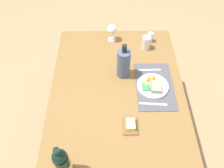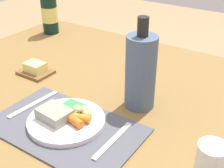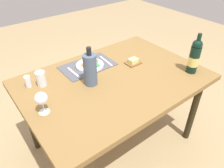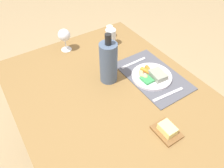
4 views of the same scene
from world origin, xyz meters
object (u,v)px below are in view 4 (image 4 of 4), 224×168
(dinner_plate, at_px, (152,76))
(butter_dish, at_px, (167,130))
(wine_glass, at_px, (64,36))
(cooler_bottle, at_px, (108,62))
(dining_table, at_px, (119,111))
(fork, at_px, (168,94))
(salt_shaker, at_px, (110,32))
(knife, at_px, (134,63))
(water_tumbler, at_px, (111,38))

(dinner_plate, distance_m, butter_dish, 0.38)
(wine_glass, xyz_separation_m, cooler_bottle, (-0.42, -0.08, 0.02))
(dining_table, xyz_separation_m, wine_glass, (0.60, 0.03, 0.19))
(fork, distance_m, salt_shaker, 0.69)
(fork, height_order, salt_shaker, salt_shaker)
(knife, xyz_separation_m, cooler_bottle, (-0.03, 0.21, 0.12))
(fork, distance_m, butter_dish, 0.25)
(water_tumbler, relative_size, cooler_bottle, 0.38)
(dining_table, height_order, fork, fork)
(wine_glass, relative_size, water_tumbler, 1.35)
(cooler_bottle, distance_m, butter_dish, 0.48)
(dinner_plate, distance_m, fork, 0.16)
(dinner_plate, xyz_separation_m, fork, (-0.16, 0.02, -0.01))
(fork, xyz_separation_m, water_tumbler, (0.60, -0.01, 0.04))
(wine_glass, relative_size, cooler_bottle, 0.51)
(butter_dish, bearing_deg, dining_table, 15.87)
(fork, xyz_separation_m, salt_shaker, (0.68, -0.05, 0.04))
(knife, bearing_deg, dinner_plate, -178.14)
(butter_dish, bearing_deg, wine_glass, 7.33)
(knife, distance_m, water_tumbler, 0.27)
(dinner_plate, relative_size, cooler_bottle, 0.78)
(water_tumbler, xyz_separation_m, cooler_bottle, (-0.31, 0.21, 0.08))
(water_tumbler, height_order, cooler_bottle, cooler_bottle)
(cooler_bottle, height_order, butter_dish, cooler_bottle)
(dinner_plate, relative_size, fork, 1.18)
(wine_glass, bearing_deg, water_tumbler, -110.66)
(water_tumbler, bearing_deg, wine_glass, 69.34)
(dining_table, height_order, cooler_bottle, cooler_bottle)
(dinner_plate, relative_size, knife, 1.27)
(fork, xyz_separation_m, cooler_bottle, (0.29, 0.20, 0.12))
(fork, relative_size, butter_dish, 1.56)
(dining_table, bearing_deg, dinner_plate, -79.09)
(dinner_plate, relative_size, butter_dish, 1.84)
(dinner_plate, distance_m, cooler_bottle, 0.28)
(water_tumbler, bearing_deg, dining_table, 151.97)
(butter_dish, bearing_deg, water_tumbler, -13.33)
(dining_table, distance_m, water_tumbler, 0.57)
(water_tumbler, xyz_separation_m, butter_dish, (-0.77, 0.18, -0.03))
(dinner_plate, bearing_deg, wine_glass, 28.81)
(salt_shaker, bearing_deg, butter_dish, 165.05)
(knife, height_order, water_tumbler, water_tumbler)
(dining_table, bearing_deg, wine_glass, 3.25)
(knife, distance_m, butter_dish, 0.53)
(knife, distance_m, salt_shaker, 0.36)
(butter_dish, height_order, salt_shaker, salt_shaker)
(fork, height_order, knife, same)
(salt_shaker, bearing_deg, fork, 175.46)
(dining_table, distance_m, butter_dish, 0.30)
(wine_glass, distance_m, water_tumbler, 0.32)
(dinner_plate, xyz_separation_m, wine_glass, (0.55, 0.30, 0.09))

